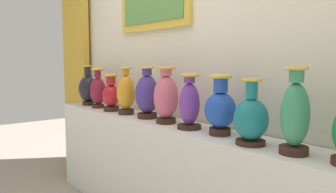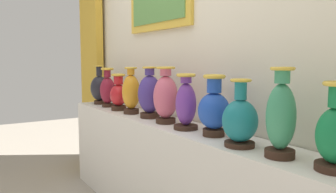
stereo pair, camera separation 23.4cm
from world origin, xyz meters
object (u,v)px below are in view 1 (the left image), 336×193
vase_crimson (111,95)px  vase_onyx (88,89)px  vase_amber (126,93)px  vase_sapphire (220,108)px  vase_jade (295,115)px  vase_teal (251,119)px  vase_violet (189,104)px  vase_burgundy (98,90)px  vase_indigo (147,95)px  vase_rose (166,97)px

vase_crimson → vase_onyx: bearing=177.8°
vase_amber → vase_sapphire: bearing=1.5°
vase_jade → vase_crimson: bearing=179.9°
vase_onyx → vase_amber: 0.73m
vase_crimson → vase_teal: vase_teal is taller
vase_violet → vase_burgundy: bearing=-179.8°
vase_onyx → vase_burgundy: size_ratio=1.05×
vase_burgundy → vase_onyx: bearing=176.8°
vase_sapphire → vase_indigo: bearing=179.8°
vase_burgundy → vase_sapphire: bearing=1.0°
vase_onyx → vase_teal: (2.00, -0.04, -0.03)m
vase_teal → vase_jade: (0.24, 0.01, 0.05)m
vase_burgundy → vase_violet: vase_burgundy is taller
vase_burgundy → vase_rose: 1.00m
vase_indigo → vase_teal: bearing=-2.9°
vase_burgundy → vase_rose: bearing=0.6°
vase_burgundy → vase_amber: (0.49, 0.00, 0.01)m
vase_amber → vase_teal: (1.26, -0.02, -0.04)m
vase_crimson → vase_violet: vase_violet is taller
vase_burgundy → vase_rose: vase_rose is taller
vase_crimson → vase_sapphire: size_ratio=0.91×
vase_onyx → vase_amber: (0.73, -0.01, 0.01)m
vase_burgundy → vase_indigo: (0.75, 0.03, 0.01)m
vase_crimson → vase_teal: 1.50m
vase_onyx → vase_sapphire: (1.74, 0.01, -0.01)m
vase_onyx → vase_teal: size_ratio=1.13×
vase_violet → vase_jade: (0.74, -0.02, 0.02)m
vase_teal → vase_sapphire: bearing=169.2°
vase_crimson → vase_amber: size_ratio=0.84×
vase_rose → vase_violet: size_ratio=1.11×
vase_crimson → vase_amber: bearing=1.5°
vase_indigo → vase_rose: 0.25m
vase_indigo → vase_jade: bearing=-1.8°
vase_burgundy → vase_sapphire: (1.50, 0.03, -0.01)m
vase_violet → vase_sapphire: 0.25m
vase_amber → vase_violet: (0.76, 0.00, -0.01)m
vase_rose → vase_amber: bearing=-178.8°
vase_teal → vase_violet: bearing=176.8°
vase_jade → vase_amber: bearing=179.6°
vase_amber → vase_indigo: 0.26m
vase_crimson → vase_sapphire: 1.24m
vase_teal → vase_jade: size_ratio=0.85×
vase_amber → vase_indigo: bearing=6.2°
vase_sapphire → vase_teal: (0.26, -0.05, -0.02)m
vase_jade → vase_sapphire: bearing=175.8°
vase_indigo → vase_violet: bearing=-2.7°
vase_onyx → vase_indigo: bearing=0.9°
vase_rose → vase_teal: size_ratio=1.15×
vase_amber → vase_jade: bearing=-0.4°
vase_sapphire → vase_teal: size_ratio=1.03×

